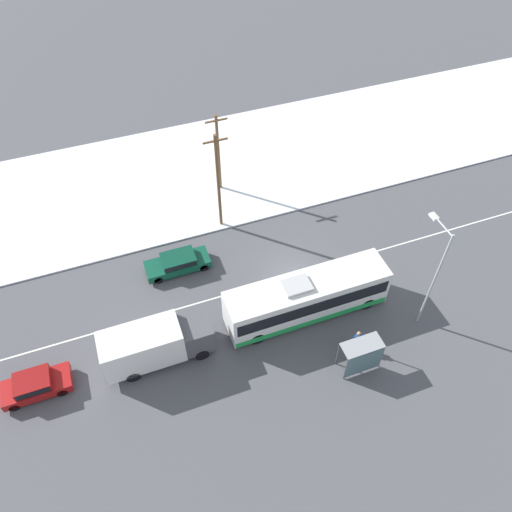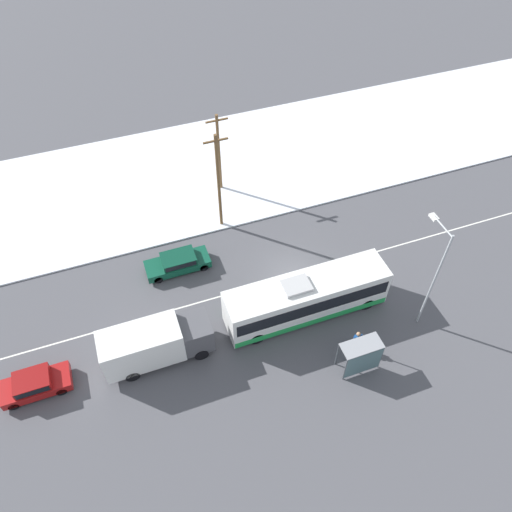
{
  "view_description": "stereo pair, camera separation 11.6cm",
  "coord_description": "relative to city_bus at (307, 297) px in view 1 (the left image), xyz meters",
  "views": [
    {
      "loc": [
        -10.52,
        -20.89,
        28.38
      ],
      "look_at": [
        -2.24,
        1.57,
        1.4
      ],
      "focal_mm": 35.0,
      "sensor_mm": 36.0,
      "label": 1
    },
    {
      "loc": [
        -10.41,
        -20.93,
        28.38
      ],
      "look_at": [
        -2.24,
        1.57,
        1.4
      ],
      "focal_mm": 35.0,
      "sensor_mm": 36.0,
      "label": 2
    }
  ],
  "objects": [
    {
      "name": "ground_plane",
      "position": [
        0.42,
        3.29,
        -1.67
      ],
      "size": [
        120.0,
        120.0,
        0.0
      ],
      "primitive_type": "plane",
      "color": "#4C4C51"
    },
    {
      "name": "snow_lot",
      "position": [
        0.42,
        17.18,
        -1.61
      ],
      "size": [
        80.0,
        15.2,
        0.12
      ],
      "color": "silver",
      "rests_on": "ground_plane"
    },
    {
      "name": "parked_car_near_truck",
      "position": [
        -17.71,
        0.28,
        -0.9
      ],
      "size": [
        4.07,
        1.8,
        1.41
      ],
      "color": "maroon",
      "rests_on": "ground_plane"
    },
    {
      "name": "streetlamp",
      "position": [
        6.91,
        -2.94,
        3.49
      ],
      "size": [
        0.36,
        2.19,
        8.41
      ],
      "color": "#9EA3A8",
      "rests_on": "ground_plane"
    },
    {
      "name": "bus_shelter",
      "position": [
        1.42,
        -5.18,
        -0.0
      ],
      "size": [
        2.55,
        1.2,
        2.4
      ],
      "color": "gray",
      "rests_on": "ground_plane"
    },
    {
      "name": "box_truck",
      "position": [
        -10.3,
        -0.02,
        0.01
      ],
      "size": [
        6.86,
        2.3,
        3.05
      ],
      "color": "silver",
      "rests_on": "ground_plane"
    },
    {
      "name": "city_bus",
      "position": [
        0.0,
        0.0,
        0.0
      ],
      "size": [
        11.07,
        2.57,
        3.42
      ],
      "color": "white",
      "rests_on": "ground_plane"
    },
    {
      "name": "utility_pole_roadside",
      "position": [
        -2.83,
        10.18,
        2.81
      ],
      "size": [
        1.8,
        0.24,
        8.58
      ],
      "color": "brown",
      "rests_on": "ground_plane"
    },
    {
      "name": "lane_marking_center",
      "position": [
        0.42,
        3.29,
        -1.67
      ],
      "size": [
        60.0,
        0.12,
        0.0
      ],
      "color": "silver",
      "rests_on": "ground_plane"
    },
    {
      "name": "pedestrian_at_stop",
      "position": [
        1.96,
        -3.72,
        -0.6
      ],
      "size": [
        0.63,
        0.28,
        1.75
      ],
      "color": "#23232D",
      "rests_on": "ground_plane"
    },
    {
      "name": "utility_pole_snowlot",
      "position": [
        -1.53,
        14.46,
        2.14
      ],
      "size": [
        1.8,
        0.24,
        7.26
      ],
      "color": "brown",
      "rests_on": "ground_plane"
    },
    {
      "name": "sedan_car",
      "position": [
        -7.2,
        6.83,
        -0.93
      ],
      "size": [
        4.72,
        1.8,
        1.34
      ],
      "rotation": [
        0.0,
        0.0,
        3.14
      ],
      "color": "#0F4733",
      "rests_on": "ground_plane"
    }
  ]
}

